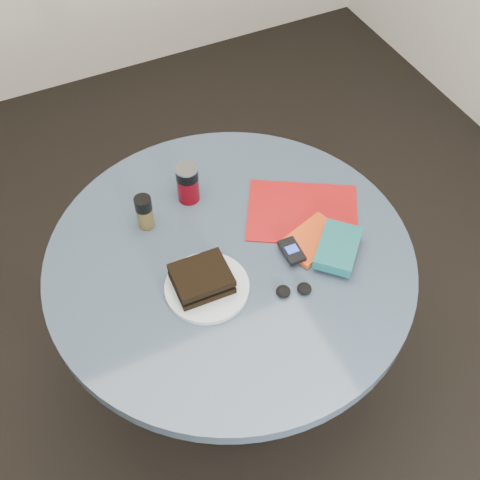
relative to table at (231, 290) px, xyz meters
name	(u,v)px	position (x,y,z in m)	size (l,w,h in m)	color
ground	(233,380)	(0.00, 0.00, -0.59)	(4.00, 4.00, 0.00)	black
table	(231,290)	(0.00, 0.00, 0.00)	(1.00, 1.00, 0.75)	black
plate	(207,287)	(-0.10, -0.07, 0.17)	(0.22, 0.22, 0.01)	silver
sandwich	(202,279)	(-0.11, -0.06, 0.20)	(0.15, 0.13, 0.05)	black
soda_can	(188,183)	(-0.02, 0.24, 0.22)	(0.08, 0.08, 0.12)	#66050E
pepper_grinder	(144,212)	(-0.16, 0.20, 0.22)	(0.06, 0.06, 0.11)	#4C4420
magazine	(303,213)	(0.25, 0.05, 0.17)	(0.31, 0.23, 0.01)	maroon
red_book	(313,239)	(0.22, -0.06, 0.18)	(0.16, 0.11, 0.01)	red
novel	(338,248)	(0.26, -0.13, 0.20)	(0.16, 0.10, 0.03)	#125255
mp3_player	(292,251)	(0.15, -0.08, 0.19)	(0.05, 0.08, 0.01)	black
headphones	(294,290)	(0.10, -0.18, 0.17)	(0.10, 0.06, 0.02)	black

